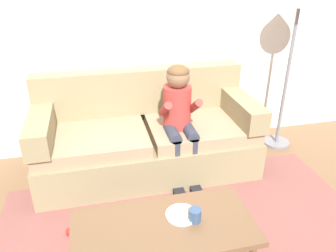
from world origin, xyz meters
TOP-DOWN VIEW (x-y plane):
  - ground at (0.00, 0.00)m, footprint 10.00×10.00m
  - wall_back at (0.00, 1.40)m, footprint 8.00×0.10m
  - area_rug at (0.00, -0.25)m, footprint 2.94×1.92m
  - couch at (-0.15, 0.85)m, footprint 2.09×0.90m
  - coffee_table at (-0.26, -0.46)m, footprint 1.16×0.56m
  - person_child at (0.13, 0.64)m, footprint 0.34×0.58m
  - plate at (-0.13, -0.40)m, footprint 0.21×0.21m
  - donut at (-0.13, -0.40)m, footprint 0.15×0.15m
  - mug at (-0.06, -0.46)m, footprint 0.08×0.08m
  - toy_controller at (-0.82, 0.04)m, footprint 0.23×0.09m
  - floor_lamp at (1.40, 0.98)m, footprint 0.38×0.38m

SIDE VIEW (x-z plane):
  - ground at x=0.00m, z-range 0.00..0.00m
  - area_rug at x=0.00m, z-range 0.00..0.01m
  - toy_controller at x=-0.82m, z-range 0.00..0.05m
  - couch at x=-0.15m, z-range -0.13..0.82m
  - coffee_table at x=-0.26m, z-range 0.17..0.59m
  - plate at x=-0.13m, z-range 0.42..0.44m
  - donut at x=-0.13m, z-range 0.44..0.47m
  - mug at x=-0.06m, z-range 0.42..0.51m
  - person_child at x=0.13m, z-range 0.12..1.22m
  - wall_back at x=0.00m, z-range 0.00..2.80m
  - floor_lamp at x=1.40m, z-range 0.62..2.40m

